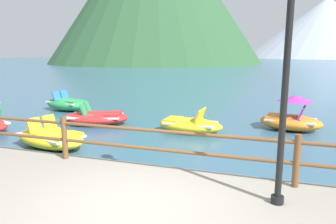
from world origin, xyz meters
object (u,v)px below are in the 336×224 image
at_px(pedal_boat_7, 66,104).
at_px(pedal_boat_2, 190,125).
at_px(pedal_boat_1, 96,117).
at_px(lamp_post, 289,27).
at_px(pedal_boat_0, 291,118).
at_px(pedal_boat_6, 51,138).

bearing_deg(pedal_boat_7, pedal_boat_2, -18.10).
distance_m(pedal_boat_1, pedal_boat_2, 3.70).
relative_size(lamp_post, pedal_boat_2, 1.96).
relative_size(pedal_boat_0, pedal_boat_7, 0.92).
bearing_deg(pedal_boat_2, pedal_boat_0, 23.32).
bearing_deg(pedal_boat_2, pedal_boat_7, 161.90).
distance_m(pedal_boat_6, pedal_boat_7, 5.97).
relative_size(pedal_boat_2, pedal_boat_7, 0.92).
bearing_deg(pedal_boat_0, pedal_boat_1, -168.72).
xyz_separation_m(pedal_boat_2, pedal_boat_7, (-6.55, 2.14, 0.05)).
height_order(lamp_post, pedal_boat_2, lamp_post).
height_order(pedal_boat_1, pedal_boat_2, pedal_boat_1).
xyz_separation_m(pedal_boat_0, pedal_boat_1, (-7.00, -1.40, -0.16)).
bearing_deg(pedal_boat_1, pedal_boat_6, -84.44).
xyz_separation_m(pedal_boat_6, pedal_boat_7, (-3.14, 5.08, 0.03)).
height_order(pedal_boat_2, pedal_boat_6, pedal_boat_6).
relative_size(lamp_post, pedal_boat_6, 1.68).
distance_m(lamp_post, pedal_boat_7, 12.34).
distance_m(lamp_post, pedal_boat_2, 6.72).
bearing_deg(lamp_post, pedal_boat_1, 140.16).
xyz_separation_m(lamp_post, pedal_boat_0, (0.49, 6.83, -2.67)).
xyz_separation_m(pedal_boat_0, pedal_boat_7, (-9.85, 0.71, -0.12)).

